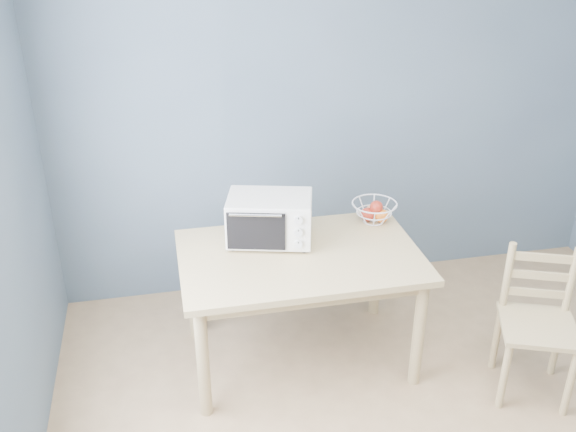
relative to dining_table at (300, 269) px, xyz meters
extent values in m
cube|color=slate|center=(0.51, 0.92, 0.65)|extent=(4.00, 0.01, 2.60)
cube|color=tan|center=(0.00, 0.00, 0.08)|extent=(1.40, 0.90, 0.04)
cylinder|color=tan|center=(-0.62, -0.37, -0.29)|extent=(0.07, 0.07, 0.71)
cylinder|color=tan|center=(0.62, -0.37, -0.29)|extent=(0.07, 0.07, 0.71)
cylinder|color=tan|center=(-0.62, 0.37, -0.29)|extent=(0.07, 0.07, 0.71)
cylinder|color=tan|center=(0.62, 0.37, -0.29)|extent=(0.07, 0.07, 0.71)
cube|color=silver|center=(-0.14, 0.19, 0.25)|extent=(0.56, 0.44, 0.27)
cube|color=black|center=(-0.20, 0.21, 0.25)|extent=(0.38, 0.36, 0.21)
cube|color=black|center=(-0.25, 0.04, 0.25)|extent=(0.33, 0.10, 0.23)
cylinder|color=silver|center=(-0.25, 0.02, 0.36)|extent=(0.29, 0.09, 0.02)
cube|color=silver|center=(-0.01, -0.01, 0.25)|extent=(0.13, 0.04, 0.25)
cylinder|color=black|center=(-0.37, 0.12, 0.11)|extent=(0.03, 0.03, 0.02)
cylinder|color=black|center=(0.03, 0.02, 0.11)|extent=(0.03, 0.03, 0.02)
cylinder|color=black|center=(-0.31, 0.37, 0.11)|extent=(0.03, 0.03, 0.02)
cylinder|color=black|center=(0.09, 0.26, 0.11)|extent=(0.03, 0.03, 0.02)
cylinder|color=silver|center=(-0.02, -0.02, 0.33)|extent=(0.05, 0.03, 0.05)
cylinder|color=silver|center=(-0.02, -0.02, 0.25)|extent=(0.05, 0.03, 0.05)
cylinder|color=silver|center=(-0.02, -0.02, 0.18)|extent=(0.05, 0.03, 0.05)
torus|color=white|center=(0.55, 0.30, 0.23)|extent=(0.36, 0.36, 0.01)
torus|color=white|center=(0.55, 0.30, 0.17)|extent=(0.28, 0.28, 0.01)
torus|color=white|center=(0.55, 0.30, 0.11)|extent=(0.17, 0.17, 0.01)
sphere|color=red|center=(0.51, 0.31, 0.15)|extent=(0.09, 0.09, 0.09)
sphere|color=orange|center=(0.59, 0.28, 0.15)|extent=(0.09, 0.09, 0.09)
sphere|color=#F5965F|center=(0.56, 0.36, 0.15)|extent=(0.08, 0.08, 0.08)
sphere|color=red|center=(0.56, 0.29, 0.21)|extent=(0.08, 0.08, 0.08)
cube|color=tan|center=(1.24, -0.57, -0.20)|extent=(0.53, 0.53, 0.03)
cylinder|color=tan|center=(1.02, -0.67, -0.43)|extent=(0.04, 0.04, 0.44)
cylinder|color=tan|center=(1.34, -0.80, -0.43)|extent=(0.04, 0.04, 0.44)
cylinder|color=tan|center=(1.15, -0.34, -0.43)|extent=(0.04, 0.04, 0.44)
cylinder|color=tan|center=(1.47, -0.47, -0.43)|extent=(0.04, 0.04, 0.44)
cylinder|color=tan|center=(1.15, -0.34, 0.01)|extent=(0.04, 0.04, 0.44)
cylinder|color=tan|center=(1.47, -0.47, 0.01)|extent=(0.04, 0.04, 0.44)
cube|color=tan|center=(1.31, -0.41, -0.09)|extent=(0.33, 0.14, 0.05)
cube|color=tan|center=(1.31, -0.41, 0.03)|extent=(0.33, 0.14, 0.05)
cube|color=tan|center=(1.31, -0.41, 0.15)|extent=(0.33, 0.14, 0.05)
camera|label=1|loc=(-0.74, -3.15, 1.96)|focal=40.00mm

